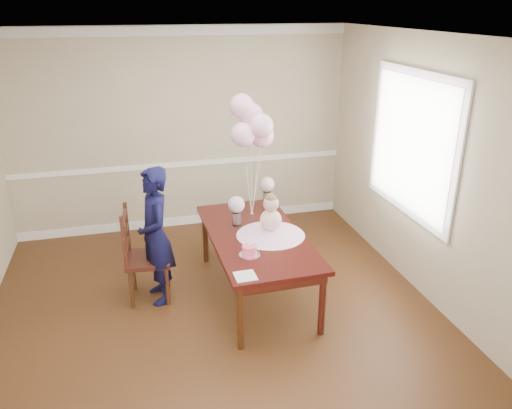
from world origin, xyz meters
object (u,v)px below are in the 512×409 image
object	(u,v)px
dining_table_top	(256,237)
woman	(155,236)
birthday_cake	(250,250)
dining_chair_seat	(148,259)

from	to	relation	value
dining_table_top	woman	world-z (taller)	woman
birthday_cake	woman	distance (m)	1.03
dining_table_top	dining_chair_seat	world-z (taller)	dining_table_top
dining_chair_seat	woman	size ratio (longest dim) A/B	0.30
dining_table_top	dining_chair_seat	distance (m)	1.16
birthday_cake	woman	xyz separation A→B (m)	(-0.85, 0.59, -0.03)
dining_chair_seat	birthday_cake	bearing A→B (deg)	-28.53
dining_table_top	woman	xyz separation A→B (m)	(-1.02, 0.17, 0.05)
dining_table_top	dining_chair_seat	size ratio (longest dim) A/B	4.21
dining_table_top	woman	size ratio (longest dim) A/B	1.28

